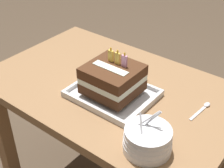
{
  "coord_description": "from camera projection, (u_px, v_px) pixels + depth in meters",
  "views": [
    {
      "loc": [
        0.64,
        -0.82,
        1.41
      ],
      "look_at": [
        0.02,
        -0.03,
        0.73
      ],
      "focal_mm": 51.91,
      "sensor_mm": 36.0,
      "label": 1
    }
  ],
  "objects": [
    {
      "name": "serving_spoon_near_tray",
      "position": [
        204.0,
        108.0,
        1.14
      ],
      "size": [
        0.03,
        0.13,
        0.01
      ],
      "color": "silver",
      "rests_on": "dining_table"
    },
    {
      "name": "dining_table",
      "position": [
        111.0,
        110.0,
        1.33
      ],
      "size": [
        0.99,
        0.63,
        0.7
      ],
      "color": "olive",
      "rests_on": "ground_plane"
    },
    {
      "name": "birthday_cake",
      "position": [
        113.0,
        79.0,
        1.16
      ],
      "size": [
        0.19,
        0.18,
        0.16
      ],
      "color": "#462715",
      "rests_on": "foil_tray"
    },
    {
      "name": "bowl_stack",
      "position": [
        148.0,
        140.0,
        0.96
      ],
      "size": [
        0.15,
        0.15,
        0.14
      ],
      "color": "white",
      "rests_on": "dining_table"
    },
    {
      "name": "foil_tray",
      "position": [
        113.0,
        94.0,
        1.2
      ],
      "size": [
        0.3,
        0.24,
        0.02
      ],
      "color": "silver",
      "rests_on": "dining_table"
    }
  ]
}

